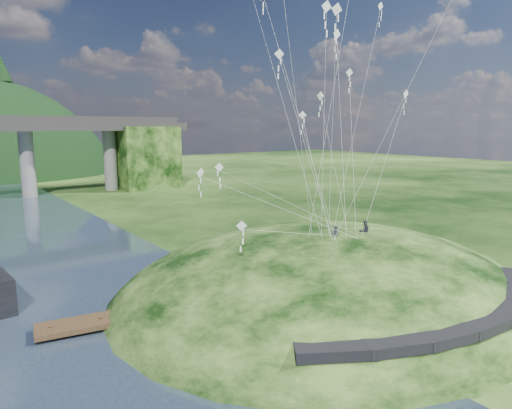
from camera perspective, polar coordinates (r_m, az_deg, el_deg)
ground at (r=31.77m, az=0.73°, el=-14.84°), size 320.00×320.00×0.00m
grass_hill at (r=38.63m, az=8.55°, el=-12.73°), size 36.00×32.00×13.00m
footpath at (r=30.42m, az=24.27°, el=-12.64°), size 22.29×5.84×0.83m
wooden_dock at (r=33.42m, az=-13.53°, el=-13.00°), size 14.31×4.70×1.01m
kite_flyers at (r=36.75m, az=12.60°, el=-2.13°), size 4.17×1.03×1.79m
kite_swarm at (r=36.64m, az=7.70°, el=18.80°), size 20.35×14.13×20.05m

